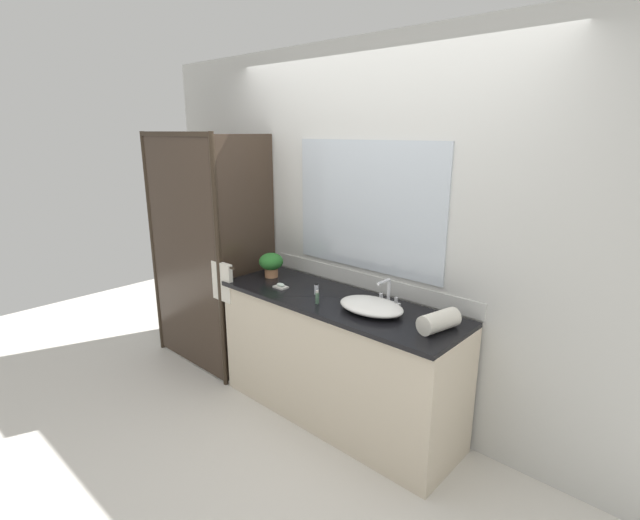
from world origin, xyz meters
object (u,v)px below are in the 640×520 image
at_px(faucet, 388,296).
at_px(amenity_bottle_lotion, 317,298).
at_px(soap_dish, 281,286).
at_px(amenity_bottle_conditioner, 316,289).
at_px(sink_basin, 371,306).
at_px(potted_plant, 271,263).
at_px(rolled_towel_near_edge, 439,321).

bearing_deg(faucet, amenity_bottle_lotion, -138.80).
bearing_deg(soap_dish, faucet, 18.22).
distance_m(soap_dish, amenity_bottle_conditioner, 0.29).
distance_m(sink_basin, soap_dish, 0.77).
relative_size(soap_dish, amenity_bottle_conditioner, 1.22).
xyz_separation_m(potted_plant, rolled_towel_near_edge, (1.47, -0.04, -0.06)).
bearing_deg(rolled_towel_near_edge, amenity_bottle_lotion, -169.28).
distance_m(faucet, amenity_bottle_conditioner, 0.51).
height_order(faucet, soap_dish, faucet).
bearing_deg(faucet, soap_dish, -161.78).
bearing_deg(amenity_bottle_lotion, sink_basin, 19.77).
bearing_deg(faucet, rolled_towel_near_edge, -18.48).
distance_m(potted_plant, soap_dish, 0.30).
height_order(amenity_bottle_lotion, rolled_towel_near_edge, rolled_towel_near_edge).
xyz_separation_m(faucet, rolled_towel_near_edge, (0.46, -0.15, -0.00)).
bearing_deg(rolled_towel_near_edge, sink_basin, -176.59).
relative_size(faucet, amenity_bottle_conditioner, 2.17).
bearing_deg(soap_dish, potted_plant, 151.88).
height_order(sink_basin, amenity_bottle_lotion, amenity_bottle_lotion).
distance_m(potted_plant, rolled_towel_near_edge, 1.47).
relative_size(potted_plant, amenity_bottle_lotion, 2.15).
bearing_deg(faucet, amenity_bottle_conditioner, -160.24).
height_order(sink_basin, faucet, faucet).
bearing_deg(amenity_bottle_lotion, soap_dish, 172.56).
bearing_deg(faucet, sink_basin, -90.00).
bearing_deg(rolled_towel_near_edge, faucet, 161.52).
bearing_deg(amenity_bottle_lotion, faucet, 41.20).
bearing_deg(potted_plant, faucet, 6.62).
distance_m(sink_basin, rolled_towel_near_edge, 0.46).
distance_m(amenity_bottle_conditioner, amenity_bottle_lotion, 0.19).
distance_m(sink_basin, amenity_bottle_lotion, 0.37).
xyz_separation_m(sink_basin, faucet, (-0.00, 0.18, 0.02)).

